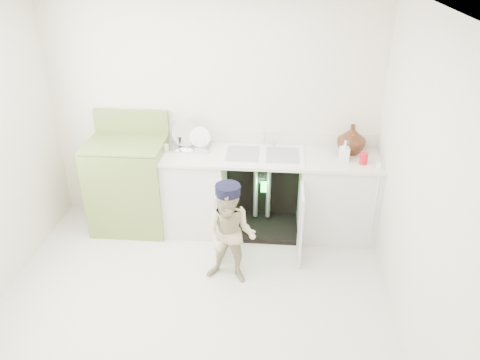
% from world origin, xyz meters
% --- Properties ---
extents(ground, '(3.50, 3.50, 0.00)m').
position_xyz_m(ground, '(0.00, 0.00, 0.00)').
color(ground, beige).
rests_on(ground, ground).
extents(room_shell, '(6.00, 5.50, 1.26)m').
position_xyz_m(room_shell, '(0.00, 0.00, 1.25)').
color(room_shell, beige).
rests_on(room_shell, ground).
extents(counter_run, '(2.44, 1.02, 1.21)m').
position_xyz_m(counter_run, '(0.57, 1.21, 0.47)').
color(counter_run, silver).
rests_on(counter_run, ground).
extents(avocado_stove, '(0.81, 0.65, 1.25)m').
position_xyz_m(avocado_stove, '(-0.88, 1.18, 0.52)').
color(avocado_stove, olive).
rests_on(avocado_stove, ground).
extents(repair_worker, '(0.58, 0.78, 1.00)m').
position_xyz_m(repair_worker, '(0.30, 0.31, 0.51)').
color(repair_worker, tan).
rests_on(repair_worker, ground).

